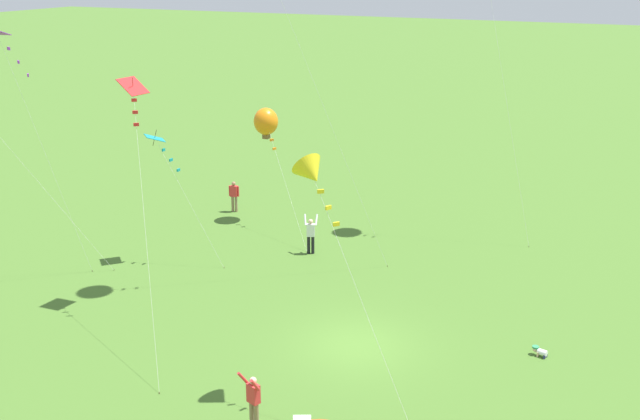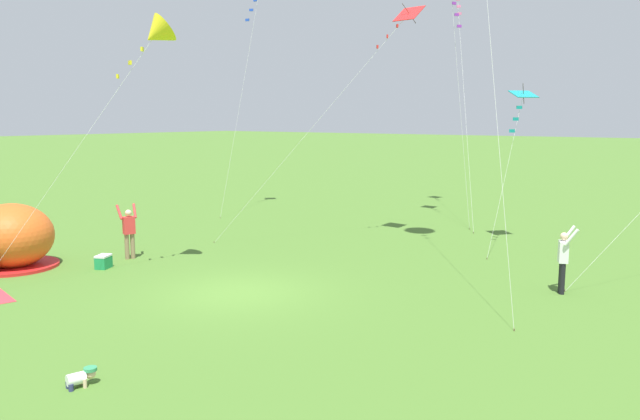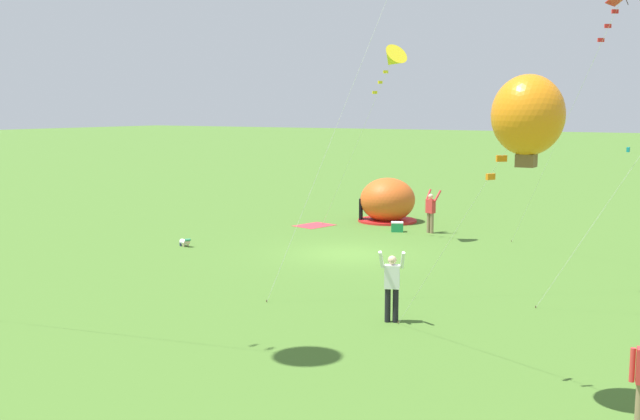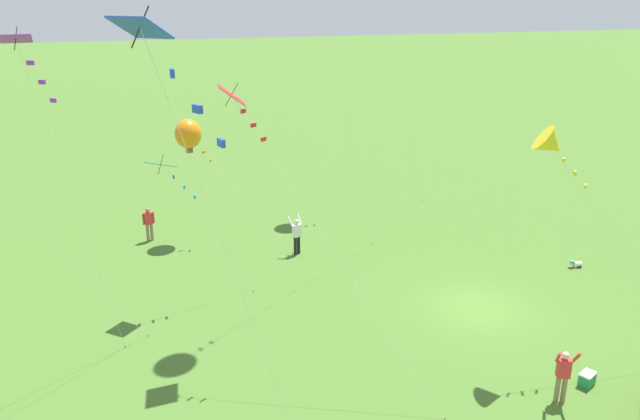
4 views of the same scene
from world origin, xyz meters
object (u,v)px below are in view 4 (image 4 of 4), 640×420
Objects in this scene: toddler_crawling at (576,264)px; person_far_back at (149,222)px; person_watching_sky at (563,374)px; kite_purple at (25,57)px; kite_teal at (166,171)px; kite_blue at (165,74)px; person_with_toddler at (297,234)px; kite_yellow at (551,144)px; cooler_box at (587,379)px; kite_orange at (188,134)px; kite_red at (238,104)px.

person_far_back reaches higher than toddler_crawling.
kite_purple is (5.35, 13.93, 9.07)m from person_watching_sky.
person_watching_sky is 0.31× the size of kite_teal.
kite_blue reaches higher than kite_teal.
person_with_toddler is 0.24× the size of kite_yellow.
cooler_box is at bearing -155.56° from person_with_toddler.
kite_blue is 14.78m from kite_teal.
kite_orange reaches higher than cooler_box.
toddler_crawling is at bearing -119.68° from kite_orange.
kite_teal reaches higher than toddler_crawling.
person_far_back is 15.14m from kite_purple.
kite_yellow is (2.64, -0.67, 6.30)m from person_watching_sky.
person_with_toddler is at bearing -21.08° from kite_blue.
kite_red reaches higher than person_far_back.
kite_orange is (8.97, 15.75, 5.09)m from toddler_crawling.
person_watching_sky is 13.98m from person_with_toddler.
person_far_back is (17.07, 10.93, -0.03)m from person_watching_sky.
kite_teal is at bearing -3.13° from kite_blue.
kite_teal is (-3.34, 5.87, 4.47)m from person_with_toddler.
cooler_box is 19.96m from kite_orange.
kite_purple is 7.42m from kite_teal.
kite_yellow is at bearing -60.78° from kite_blue.
kite_yellow is at bearing 129.84° from toddler_crawling.
kite_yellow is (-2.71, -14.61, -2.77)m from kite_purple.
kite_purple is (-0.59, 5.65, 1.62)m from kite_red.
kite_purple is at bearing 68.98° from person_watching_sky.
kite_teal is 7.18m from kite_orange.
kite_orange is at bearing 60.32° from toddler_crawling.
kite_orange is (16.91, 8.73, 4.27)m from person_watching_sky.
person_watching_sky is (-0.45, 1.37, 0.78)m from cooler_box.
kite_purple reaches higher than person_with_toddler.
toddler_crawling is at bearing -50.16° from kite_yellow.
kite_blue is at bearing 179.61° from person_far_back.
kite_teal is (1.98, 17.33, 5.29)m from toddler_crawling.
kite_blue is at bearing 164.20° from kite_red.
kite_yellow is (-14.43, -11.60, 6.33)m from person_far_back.
kite_red is 10.48m from kite_blue.
kite_teal is at bearing -38.46° from kite_purple.
person_far_back is at bearing 63.01° from toddler_crawling.
toddler_crawling is at bearing -82.98° from kite_purple.
person_watching_sky is at bearing -133.86° from kite_teal.
person_far_back is at bearing 38.80° from kite_yellow.
kite_purple is at bearing 97.02° from toddler_crawling.
kite_orange is at bearing 27.31° from person_watching_sky.
person_with_toddler is 13.36m from kite_yellow.
toddler_crawling is 0.06× the size of kite_red.
kite_orange is at bearing -6.40° from kite_blue.
kite_yellow is at bearing -154.24° from person_with_toddler.
person_watching_sky reaches higher than toddler_crawling.
cooler_box is 9.37m from toddler_crawling.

